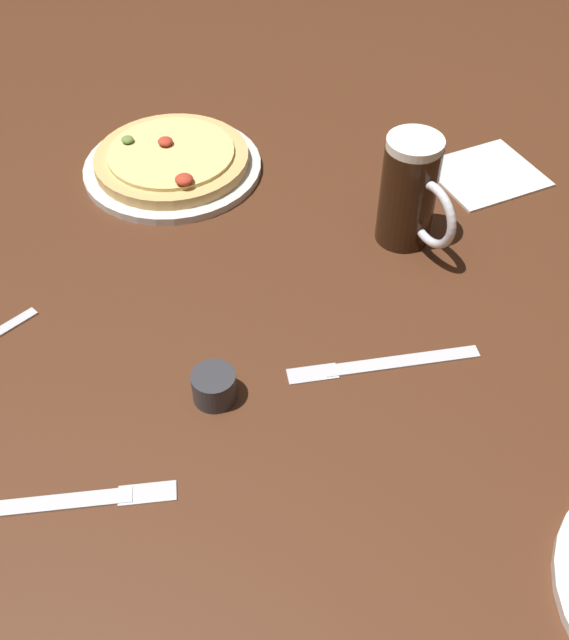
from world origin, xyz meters
The scene contains 7 objects.
ground_plane centered at (0.00, 0.00, -0.01)m, with size 2.40×2.40×0.03m, color #4C2816.
pizza_plate_far centered at (-0.13, 0.36, 0.02)m, with size 0.28×0.28×0.05m.
beer_mug_dark centered at (0.19, 0.16, 0.08)m, with size 0.08×0.13×0.16m.
ramekin_sauce centered at (-0.09, -0.09, 0.02)m, with size 0.05×0.05×0.04m, color #333338.
napkin_folded centered at (0.35, 0.29, 0.00)m, with size 0.16×0.14×0.01m, color silver.
knife_right centered at (0.11, -0.07, 0.00)m, with size 0.24×0.03×0.01m.
knife_spare centered at (-0.24, -0.21, 0.00)m, with size 0.21×0.02×0.01m.
Camera 1 is at (-0.07, -0.62, 0.67)m, focal length 41.17 mm.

